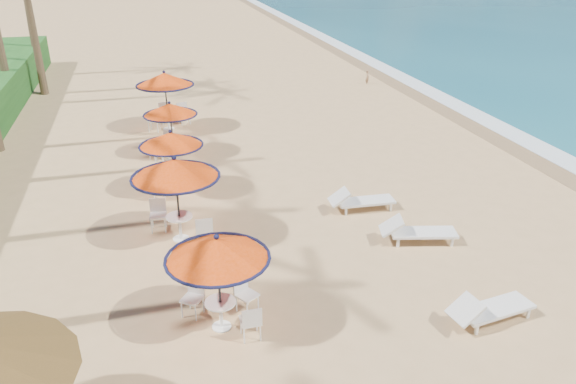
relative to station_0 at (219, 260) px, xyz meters
name	(u,v)px	position (x,y,z in m)	size (l,w,h in m)	color
ground	(419,287)	(4.87, 0.30, -1.70)	(160.00, 160.00, 0.00)	tan
foam_strip	(508,132)	(14.17, 10.30, -1.70)	(1.20, 140.00, 0.04)	white
wetsand_band	(490,134)	(13.27, 10.30, -1.70)	(1.40, 140.00, 0.02)	olive
station_0	(219,260)	(0.00, 0.00, 0.00)	(2.22, 2.22, 2.32)	black
station_1	(176,176)	(-0.57, 4.20, 0.24)	(2.43, 2.43, 2.53)	black
station_2	(170,145)	(-0.52, 7.53, -0.03)	(2.10, 2.12, 2.19)	black
station_3	(169,116)	(-0.35, 11.10, -0.12)	(2.07, 2.07, 2.16)	black
station_4	(165,86)	(-0.26, 14.56, 0.22)	(2.51, 2.51, 2.62)	black
lounger_near	(489,309)	(5.70, -1.31, -1.35)	(2.13, 0.95, 0.74)	white
lounger_mid	(416,231)	(5.76, 2.37, -1.34)	(2.22, 1.14, 0.76)	white
lounger_far	(360,200)	(4.99, 4.67, -1.35)	(2.09, 0.75, 0.74)	white
person	(367,77)	(11.47, 20.14, -1.26)	(0.32, 0.21, 0.87)	#916A49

